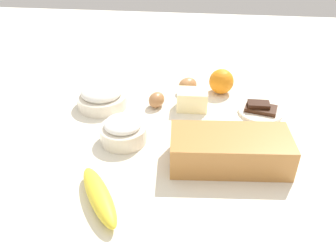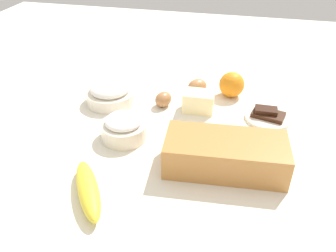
% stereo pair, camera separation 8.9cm
% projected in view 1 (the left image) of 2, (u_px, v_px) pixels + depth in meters
% --- Properties ---
extents(ground_plane, '(2.40, 2.40, 0.02)m').
position_uv_depth(ground_plane, '(168.00, 141.00, 0.92)').
color(ground_plane, silver).
extents(loaf_pan, '(0.29, 0.15, 0.08)m').
position_uv_depth(loaf_pan, '(230.00, 149.00, 0.81)').
color(loaf_pan, '#B77A3D').
rests_on(loaf_pan, ground_plane).
extents(flour_bowl, '(0.15, 0.15, 0.07)m').
position_uv_depth(flour_bowl, '(102.00, 97.00, 1.04)').
color(flour_bowl, silver).
rests_on(flour_bowl, ground_plane).
extents(sugar_bowl, '(0.12, 0.12, 0.07)m').
position_uv_depth(sugar_bowl, '(123.00, 130.00, 0.89)').
color(sugar_bowl, silver).
rests_on(sugar_bowl, ground_plane).
extents(banana, '(0.14, 0.18, 0.04)m').
position_uv_depth(banana, '(99.00, 196.00, 0.71)').
color(banana, yellow).
rests_on(banana, ground_plane).
extents(orange_fruit, '(0.08, 0.08, 0.08)m').
position_uv_depth(orange_fruit, '(221.00, 81.00, 1.11)').
color(orange_fruit, orange).
rests_on(orange_fruit, ground_plane).
extents(butter_block, '(0.09, 0.07, 0.06)m').
position_uv_depth(butter_block, '(192.00, 100.00, 1.03)').
color(butter_block, '#F4EDB2').
rests_on(butter_block, ground_plane).
extents(egg_near_butter, '(0.06, 0.07, 0.05)m').
position_uv_depth(egg_near_butter, '(157.00, 100.00, 1.04)').
color(egg_near_butter, '#A56F43').
rests_on(egg_near_butter, ground_plane).
extents(egg_beside_bowl, '(0.08, 0.08, 0.05)m').
position_uv_depth(egg_beside_bowl, '(188.00, 85.00, 1.12)').
color(egg_beside_bowl, '#B57B4A').
rests_on(egg_beside_bowl, ground_plane).
extents(chocolate_plate, '(0.13, 0.13, 0.03)m').
position_uv_depth(chocolate_plate, '(260.00, 110.00, 1.02)').
color(chocolate_plate, silver).
rests_on(chocolate_plate, ground_plane).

